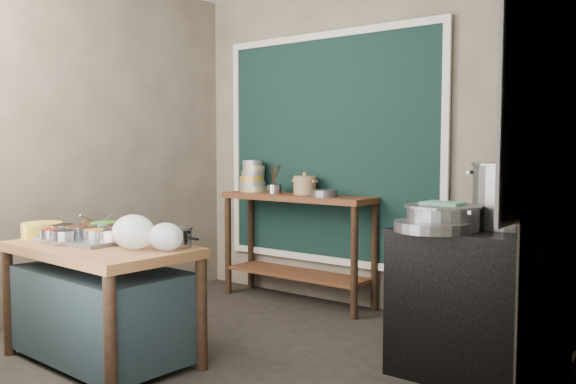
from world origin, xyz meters
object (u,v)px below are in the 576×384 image
Objects in this scene: steamer at (443,217)px; saucepan at (175,237)px; condiment_tray at (90,239)px; ceramic_crock at (305,186)px; stove_block at (478,305)px; prep_table at (102,304)px; stock_pot at (513,196)px; yellow_basin at (42,230)px; utensil_cup at (275,189)px; back_counter at (297,248)px.

saucepan is at bearing -147.92° from steamer.
condiment_tray is 2.00m from ceramic_crock.
stove_block is 2.48m from condiment_tray.
stove_block is at bearing 35.07° from prep_table.
prep_table is 2.62m from stock_pot.
steamer is at bearing 25.63° from yellow_basin.
saucepan is (0.62, 0.18, 0.05)m from condiment_tray.
ceramic_crock reaches higher than steamer.
stock_pot is (2.09, 1.41, 0.70)m from prep_table.
stock_pot is (2.28, 1.36, 0.31)m from condiment_tray.
utensil_cup is (-2.15, 0.71, 0.56)m from stove_block.
stove_block is 0.68m from stock_pot.
ceramic_crock is at bearing 71.39° from yellow_basin.
yellow_basin is (-0.64, -2.03, 0.33)m from back_counter.
saucepan is 1.82m from ceramic_crock.
condiment_tray is (-0.25, -1.92, 0.29)m from back_counter.
stock_pot is at bearing 30.77° from condiment_tray.
prep_table is 2.06m from utensil_cup.
steamer is at bearing -28.81° from ceramic_crock.
back_counter is 6.87× the size of ceramic_crock.
condiment_tray is 1.23× the size of stock_pot.
utensil_cup is 2.34m from stock_pot.
yellow_basin is (-2.54, -1.30, 0.38)m from stove_block.
yellow_basin reaches higher than prep_table.
ceramic_crock is at bearing 81.16° from condiment_tray.
condiment_tray is 0.65m from saucepan.
saucepan is 1.62m from steamer.
stove_block is 2.88m from yellow_basin.
back_counter is at bearing 164.52° from stock_pot.
stove_block is 2.33m from utensil_cup.
ceramic_crock reaches higher than stove_block.
stock_pot reaches higher than prep_table.
yellow_basin is 0.59× the size of steamer.
yellow_basin is 1.99× the size of utensil_cup.
yellow_basin is 0.53× the size of stock_pot.
stock_pot is (2.28, -0.55, 0.08)m from utensil_cup.
steamer is at bearing -135.92° from stove_block.
ceramic_crock is at bearing 108.69° from saucepan.
ceramic_crock is 0.42× the size of stock_pot.
condiment_tray is 2.30× the size of yellow_basin.
utensil_cup is (-0.25, -0.02, 0.51)m from back_counter.
stock_pot is at bearing 51.48° from stove_block.
saucepan is at bearing 30.65° from prep_table.
condiment_tray is at bearing -150.99° from stove_block.
stove_block is 0.58m from steamer.
stock_pot reaches higher than condiment_tray.
condiment_tray is 2.25m from steamer.
saucepan reaches higher than stove_block.
ceramic_crock is at bearing 9.42° from utensil_cup.
utensil_cup is 0.31m from ceramic_crock.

